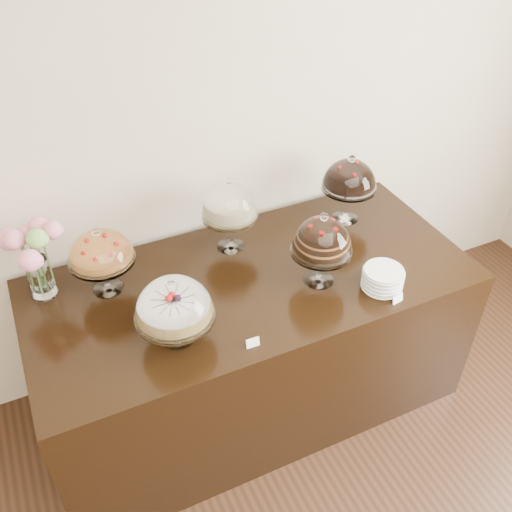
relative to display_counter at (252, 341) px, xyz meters
name	(u,v)px	position (x,y,z in m)	size (l,w,h in m)	color
wall_back	(194,124)	(-0.06, 0.55, 1.05)	(5.00, 0.04, 3.00)	#C3B69D
display_counter	(252,341)	(0.00, 0.00, 0.00)	(2.20, 1.00, 0.90)	black
cake_stand_sugar_sponge	(174,303)	(-0.46, -0.22, 0.66)	(0.35, 0.35, 0.35)	white
cake_stand_choco_layer	(322,238)	(0.29, -0.15, 0.71)	(0.29, 0.29, 0.40)	white
cake_stand_cheesecake	(230,204)	(0.01, 0.29, 0.72)	(0.29, 0.29, 0.42)	white
cake_stand_dark_choco	(350,177)	(0.70, 0.25, 0.72)	(0.30, 0.30, 0.40)	white
cake_stand_fruit_tart	(100,250)	(-0.66, 0.23, 0.69)	(0.31, 0.31, 0.36)	white
flower_vase	(32,250)	(-0.94, 0.32, 0.71)	(0.28, 0.28, 0.40)	white
plate_stack	(383,279)	(0.55, -0.32, 0.50)	(0.19, 0.19, 0.10)	white
price_card_left	(253,343)	(-0.18, -0.41, 0.47)	(0.06, 0.01, 0.04)	white
price_card_right	(398,299)	(0.55, -0.44, 0.47)	(0.06, 0.01, 0.04)	white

